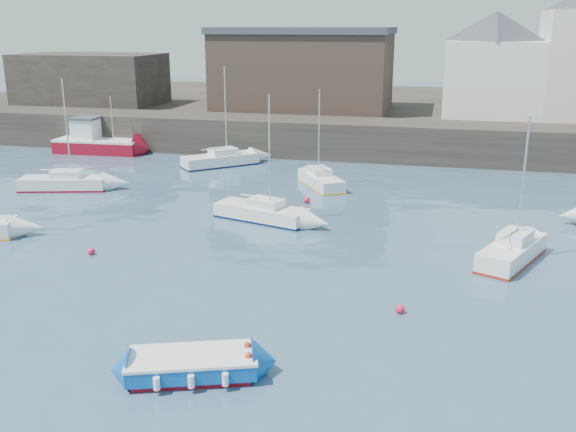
% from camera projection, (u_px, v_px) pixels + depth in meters
% --- Properties ---
extents(water, '(220.00, 220.00, 0.00)m').
position_uv_depth(water, '(202.00, 360.00, 21.25)').
color(water, '#2D4760').
rests_on(water, ground).
extents(quay_wall, '(90.00, 5.00, 3.00)m').
position_uv_depth(quay_wall, '(353.00, 139.00, 53.38)').
color(quay_wall, '#28231E').
rests_on(quay_wall, ground).
extents(land_strip, '(90.00, 32.00, 2.80)m').
position_uv_depth(land_strip, '(377.00, 112.00, 70.15)').
color(land_strip, '#28231E').
rests_on(land_strip, ground).
extents(bldg_east_d, '(11.14, 11.14, 8.95)m').
position_uv_depth(bldg_east_d, '(493.00, 64.00, 55.24)').
color(bldg_east_d, white).
rests_on(bldg_east_d, land_strip).
extents(warehouse, '(16.40, 10.40, 7.60)m').
position_uv_depth(warehouse, '(304.00, 69.00, 60.71)').
color(warehouse, '#3D2D26').
rests_on(warehouse, land_strip).
extents(bldg_west, '(14.00, 8.00, 5.00)m').
position_uv_depth(bldg_west, '(91.00, 79.00, 65.15)').
color(bldg_west, '#353028').
rests_on(bldg_west, land_strip).
extents(blue_dinghy, '(4.41, 3.03, 0.77)m').
position_uv_depth(blue_dinghy, '(192.00, 364.00, 20.15)').
color(blue_dinghy, maroon).
rests_on(blue_dinghy, ground).
extents(fishing_boat, '(7.50, 3.12, 4.89)m').
position_uv_depth(fishing_boat, '(96.00, 142.00, 55.21)').
color(fishing_boat, maroon).
rests_on(fishing_boat, ground).
extents(sailboat_b, '(5.80, 3.28, 7.12)m').
position_uv_depth(sailboat_b, '(262.00, 212.00, 36.29)').
color(sailboat_b, white).
rests_on(sailboat_b, ground).
extents(sailboat_c, '(3.63, 5.35, 6.76)m').
position_uv_depth(sailboat_c, '(512.00, 251.00, 29.94)').
color(sailboat_c, white).
rests_on(sailboat_c, ground).
extents(sailboat_e, '(5.99, 3.24, 7.35)m').
position_uv_depth(sailboat_e, '(64.00, 182.00, 43.01)').
color(sailboat_e, white).
rests_on(sailboat_e, ground).
extents(sailboat_f, '(4.05, 5.12, 6.55)m').
position_uv_depth(sailboat_f, '(321.00, 180.00, 43.84)').
color(sailboat_f, white).
rests_on(sailboat_f, ground).
extents(sailboat_h, '(5.64, 5.44, 7.65)m').
position_uv_depth(sailboat_h, '(220.00, 160.00, 50.16)').
color(sailboat_h, white).
rests_on(sailboat_h, ground).
extents(buoy_near, '(0.35, 0.35, 0.35)m').
position_uv_depth(buoy_near, '(92.00, 254.00, 31.00)').
color(buoy_near, '#F0193F').
rests_on(buoy_near, ground).
extents(buoy_mid, '(0.36, 0.36, 0.36)m').
position_uv_depth(buoy_mid, '(400.00, 313.00, 24.73)').
color(buoy_mid, '#F0193F').
rests_on(buoy_mid, ground).
extents(buoy_far, '(0.42, 0.42, 0.42)m').
position_uv_depth(buoy_far, '(307.00, 203.00, 39.92)').
color(buoy_far, '#F0193F').
rests_on(buoy_far, ground).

